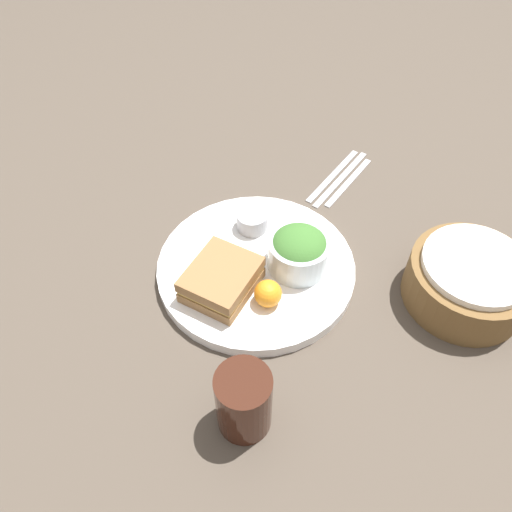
{
  "coord_description": "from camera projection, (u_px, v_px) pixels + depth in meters",
  "views": [
    {
      "loc": [
        0.37,
        0.39,
        0.67
      ],
      "look_at": [
        0.0,
        0.0,
        0.04
      ],
      "focal_mm": 35.0,
      "sensor_mm": 36.0,
      "label": 1
    }
  ],
  "objects": [
    {
      "name": "fork",
      "position": [
        333.0,
        175.0,
        1.02
      ],
      "size": [
        0.19,
        0.05,
        0.01
      ],
      "primitive_type": "cube",
      "rotation": [
        0.0,
        0.0,
        3.34
      ],
      "color": "#B2B2B7",
      "rests_on": "ground_plane"
    },
    {
      "name": "spoon",
      "position": [
        349.0,
        182.0,
        1.0
      ],
      "size": [
        0.17,
        0.05,
        0.01
      ],
      "primitive_type": "cube",
      "rotation": [
        0.0,
        0.0,
        3.34
      ],
      "color": "#B2B2B7",
      "rests_on": "ground_plane"
    },
    {
      "name": "bread_basket",
      "position": [
        468.0,
        281.0,
        0.79
      ],
      "size": [
        0.19,
        0.19,
        0.09
      ],
      "color": "brown",
      "rests_on": "ground_plane"
    },
    {
      "name": "plate",
      "position": [
        256.0,
        268.0,
        0.85
      ],
      "size": [
        0.33,
        0.33,
        0.02
      ],
      "primitive_type": "cylinder",
      "color": "white",
      "rests_on": "ground_plane"
    },
    {
      "name": "sandwich",
      "position": [
        223.0,
        281.0,
        0.79
      ],
      "size": [
        0.14,
        0.13,
        0.05
      ],
      "color": "olive",
      "rests_on": "plate"
    },
    {
      "name": "salad_bowl",
      "position": [
        299.0,
        250.0,
        0.81
      ],
      "size": [
        0.1,
        0.1,
        0.07
      ],
      "color": "silver",
      "rests_on": "plate"
    },
    {
      "name": "drink_glass",
      "position": [
        244.0,
        402.0,
        0.64
      ],
      "size": [
        0.07,
        0.07,
        0.11
      ],
      "primitive_type": "cylinder",
      "color": "#38190F",
      "rests_on": "ground_plane"
    },
    {
      "name": "knife",
      "position": [
        341.0,
        178.0,
        1.01
      ],
      "size": [
        0.2,
        0.05,
        0.01
      ],
      "primitive_type": "cube",
      "rotation": [
        0.0,
        0.0,
        3.34
      ],
      "color": "#B2B2B7",
      "rests_on": "ground_plane"
    },
    {
      "name": "ground_plane",
      "position": [
        256.0,
        272.0,
        0.86
      ],
      "size": [
        4.0,
        4.0,
        0.0
      ],
      "primitive_type": "plane",
      "color": "#4C4238"
    },
    {
      "name": "dressing_cup",
      "position": [
        252.0,
        221.0,
        0.88
      ],
      "size": [
        0.06,
        0.06,
        0.03
      ],
      "primitive_type": "cylinder",
      "color": "#99999E",
      "rests_on": "plate"
    },
    {
      "name": "orange_wedge",
      "position": [
        268.0,
        293.0,
        0.77
      ],
      "size": [
        0.04,
        0.04,
        0.04
      ],
      "primitive_type": "sphere",
      "color": "orange",
      "rests_on": "plate"
    }
  ]
}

